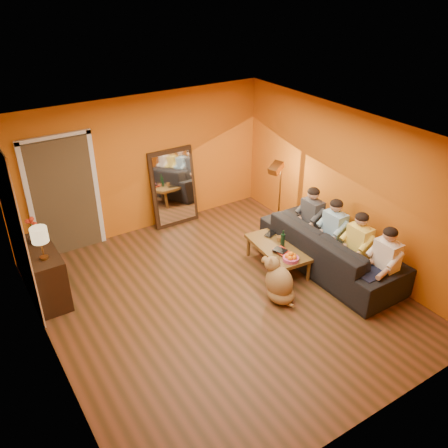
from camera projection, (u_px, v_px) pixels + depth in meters
room_shell at (209, 216)px, 7.00m from camera, size 5.00×5.50×2.60m
white_accent at (13, 222)px, 6.85m from camera, size 0.02×1.90×2.58m
doorway_recess at (62, 195)px, 8.23m from camera, size 1.06×0.30×2.10m
door_jamb_left at (30, 205)px, 7.87m from camera, size 0.08×0.06×2.20m
door_jamb_right at (96, 190)px, 8.41m from camera, size 0.08×0.06×2.20m
door_header at (53, 137)px, 7.62m from camera, size 1.22×0.06×0.08m
mirror_frame at (174, 187)px, 9.19m from camera, size 0.92×0.27×1.51m
mirror_glass at (174, 188)px, 9.16m from camera, size 0.78×0.21×1.35m
sideboard at (44, 273)px, 7.24m from camera, size 0.44×1.18×0.85m
table_lamp at (41, 244)px, 6.69m from camera, size 0.24×0.24×0.51m
sofa at (331, 249)px, 7.94m from camera, size 2.62×1.02×0.77m
coffee_table at (277, 257)px, 8.03m from camera, size 0.74×1.27×0.42m
floor_lamp at (279, 200)px, 8.81m from camera, size 0.37×0.33×1.44m
dog at (279, 279)px, 7.19m from camera, size 0.55×0.71×0.73m
person_far_left at (385, 263)px, 7.15m from camera, size 0.70×0.44×1.22m
person_mid_left at (358, 247)px, 7.56m from camera, size 0.70×0.44×1.22m
person_mid_right at (334, 232)px, 7.96m from camera, size 0.70×0.44×1.22m
person_far_right at (312, 219)px, 8.37m from camera, size 0.70×0.44×1.22m
fruit_bowl at (291, 256)px, 7.52m from camera, size 0.26×0.26×0.16m
wine_bottle at (283, 239)px, 7.84m from camera, size 0.07×0.07×0.31m
tumbler at (279, 239)px, 8.06m from camera, size 0.12×0.12×0.09m
laptop at (274, 234)px, 8.27m from camera, size 0.38×0.33×0.03m
book_lower at (277, 254)px, 7.70m from camera, size 0.21×0.26×0.02m
book_mid at (277, 253)px, 7.70m from camera, size 0.20×0.26×0.02m
book_upper at (278, 252)px, 7.67m from camera, size 0.22×0.26×0.02m
vase at (34, 237)px, 7.17m from camera, size 0.19×0.19×0.20m
flowers at (31, 222)px, 7.05m from camera, size 0.17×0.17×0.45m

